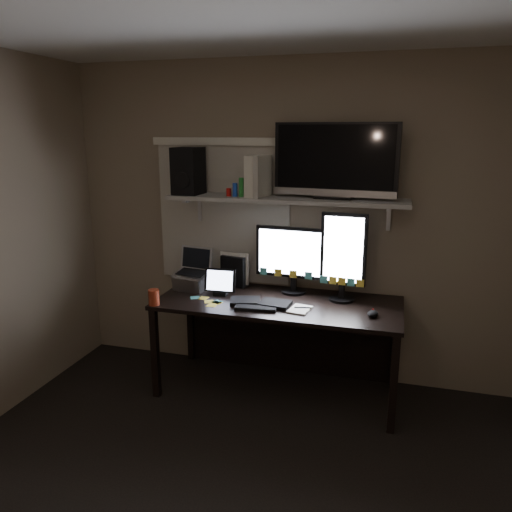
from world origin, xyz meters
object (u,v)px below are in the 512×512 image
(speaker, at_px, (188,171))
(cup, at_px, (154,297))
(laptop, at_px, (192,270))
(desk, at_px, (282,318))
(game_console, at_px, (258,176))
(tablet, at_px, (221,282))
(keyboard, at_px, (260,303))
(tv, at_px, (335,161))
(monitor_portrait, at_px, (343,257))
(mouse, at_px, (373,314))
(monitor_landscape, at_px, (294,259))

(speaker, bearing_deg, cup, -97.73)
(laptop, distance_m, cup, 0.45)
(desk, relative_size, game_console, 5.90)
(tablet, relative_size, laptop, 0.76)
(keyboard, xyz_separation_m, game_console, (-0.09, 0.29, 0.89))
(cup, relative_size, speaker, 0.32)
(keyboard, xyz_separation_m, tv, (0.47, 0.33, 1.01))
(tv, bearing_deg, speaker, -171.76)
(tablet, bearing_deg, monitor_portrait, 5.47)
(cup, bearing_deg, monitor_portrait, 20.06)
(keyboard, relative_size, speaker, 1.26)
(tv, bearing_deg, tablet, -159.96)
(laptop, bearing_deg, keyboard, -9.52)
(cup, bearing_deg, tv, 24.62)
(mouse, height_order, speaker, speaker)
(cup, bearing_deg, monitor_landscape, 31.25)
(keyboard, distance_m, speaker, 1.16)
(monitor_landscape, height_order, laptop, monitor_landscape)
(tablet, height_order, tv, tv)
(keyboard, height_order, tablet, tablet)
(keyboard, height_order, cup, cup)
(mouse, relative_size, tablet, 0.44)
(mouse, xyz_separation_m, speaker, (-1.46, 0.30, 0.91))
(monitor_portrait, bearing_deg, tv, 145.54)
(tv, bearing_deg, monitor_landscape, -175.23)
(monitor_portrait, height_order, tv, tv)
(cup, bearing_deg, game_console, 38.35)
(keyboard, relative_size, tv, 0.50)
(cup, distance_m, tv, 1.64)
(keyboard, height_order, game_console, game_console)
(monitor_landscape, relative_size, laptop, 1.92)
(desk, bearing_deg, game_console, 163.20)
(monitor_landscape, height_order, keyboard, monitor_landscape)
(laptop, distance_m, tv, 1.39)
(monitor_landscape, relative_size, monitor_portrait, 0.91)
(desk, height_order, game_console, game_console)
(monitor_portrait, relative_size, game_console, 2.21)
(monitor_portrait, bearing_deg, tablet, -166.99)
(keyboard, relative_size, tablet, 1.87)
(keyboard, relative_size, laptop, 1.43)
(monitor_landscape, bearing_deg, tablet, -154.09)
(desk, height_order, monitor_landscape, monitor_landscape)
(tablet, xyz_separation_m, laptop, (-0.27, 0.08, 0.05))
(cup, height_order, tv, tv)
(desk, distance_m, mouse, 0.76)
(monitor_landscape, distance_m, cup, 1.09)
(keyboard, xyz_separation_m, mouse, (0.81, -0.02, 0.01))
(desk, bearing_deg, monitor_landscape, 58.89)
(laptop, xyz_separation_m, cup, (-0.12, -0.42, -0.10))
(desk, relative_size, speaker, 5.03)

